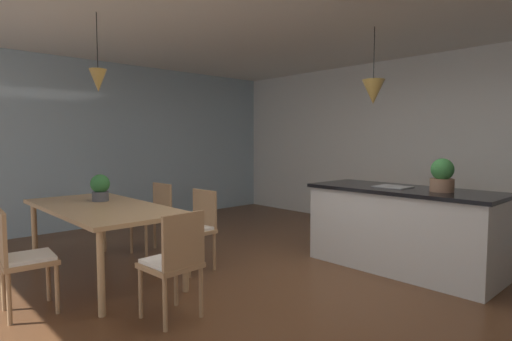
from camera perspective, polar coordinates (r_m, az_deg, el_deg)
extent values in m
cube|color=brown|center=(4.15, 4.95, -16.09)|extent=(10.00, 8.40, 0.04)
cube|color=white|center=(6.68, 24.20, 3.28)|extent=(10.00, 0.12, 2.70)
cube|color=#9EB7C6|center=(7.27, -19.48, 3.47)|extent=(0.06, 8.40, 2.70)
cube|color=tan|center=(4.52, -20.78, -4.85)|extent=(2.05, 0.96, 0.04)
cylinder|color=tan|center=(5.59, -20.54, -6.91)|extent=(0.06, 0.06, 0.73)
cylinder|color=tan|center=(3.95, -9.84, -11.34)|extent=(0.06, 0.06, 0.73)
cylinder|color=tan|center=(5.35, -28.54, -7.67)|extent=(0.06, 0.06, 0.73)
cylinder|color=tan|center=(3.60, -20.84, -13.13)|extent=(0.06, 0.06, 0.73)
cube|color=#A87F56|center=(3.40, -11.86, -12.79)|extent=(0.43, 0.43, 0.04)
cube|color=white|center=(3.39, -11.87, -12.23)|extent=(0.38, 0.38, 0.03)
cube|color=#A87F56|center=(3.20, -10.06, -9.60)|extent=(0.05, 0.38, 0.42)
cylinder|color=#A87F56|center=(3.53, -15.80, -16.12)|extent=(0.04, 0.04, 0.41)
cylinder|color=#A87F56|center=(3.70, -11.12, -15.04)|extent=(0.04, 0.04, 0.41)
cylinder|color=#A87F56|center=(3.26, -12.58, -17.81)|extent=(0.04, 0.04, 0.41)
cylinder|color=#A87F56|center=(3.44, -7.69, -16.49)|extent=(0.04, 0.04, 0.41)
cube|color=#A87F56|center=(4.54, -8.94, -8.41)|extent=(0.43, 0.43, 0.04)
cube|color=white|center=(4.53, -8.94, -7.98)|extent=(0.38, 0.38, 0.03)
cube|color=#A87F56|center=(4.61, -7.20, -5.29)|extent=(0.38, 0.06, 0.42)
cylinder|color=#A87F56|center=(4.36, -9.29, -11.99)|extent=(0.04, 0.04, 0.41)
cylinder|color=#A87F56|center=(4.63, -11.91, -11.08)|extent=(0.04, 0.04, 0.41)
cylinder|color=#A87F56|center=(4.57, -5.85, -11.20)|extent=(0.04, 0.04, 0.41)
cylinder|color=#A87F56|center=(4.82, -8.55, -10.40)|extent=(0.04, 0.04, 0.41)
cube|color=#A87F56|center=(5.31, -14.54, -6.63)|extent=(0.43, 0.43, 0.04)
cube|color=white|center=(5.31, -14.54, -6.26)|extent=(0.38, 0.38, 0.03)
cube|color=#A87F56|center=(5.37, -12.96, -3.99)|extent=(0.38, 0.06, 0.42)
cylinder|color=#A87F56|center=(5.13, -15.08, -9.60)|extent=(0.04, 0.04, 0.41)
cylinder|color=#A87F56|center=(5.42, -17.00, -8.90)|extent=(0.04, 0.04, 0.41)
cylinder|color=#A87F56|center=(5.31, -11.93, -9.06)|extent=(0.04, 0.04, 0.41)
cylinder|color=#A87F56|center=(5.59, -13.95, -8.43)|extent=(0.04, 0.04, 0.41)
cube|color=#A87F56|center=(3.91, -29.14, -11.00)|extent=(0.43, 0.43, 0.04)
cube|color=white|center=(3.90, -29.15, -10.50)|extent=(0.39, 0.39, 0.03)
cube|color=#A87F56|center=(3.84, -31.94, -7.86)|extent=(0.38, 0.06, 0.42)
cylinder|color=#A87F56|center=(4.16, -27.01, -13.24)|extent=(0.04, 0.04, 0.41)
cylinder|color=#A87F56|center=(3.84, -26.02, -14.67)|extent=(0.04, 0.04, 0.41)
cylinder|color=#A87F56|center=(4.11, -31.80, -13.61)|extent=(0.04, 0.04, 0.41)
cylinder|color=#A87F56|center=(3.79, -31.23, -15.10)|extent=(0.04, 0.04, 0.41)
cube|color=silver|center=(4.81, 19.70, -7.78)|extent=(1.95, 0.77, 0.88)
cube|color=black|center=(4.74, 19.83, -2.56)|extent=(2.01, 0.83, 0.04)
cube|color=gray|center=(4.79, 18.54, -2.16)|extent=(0.36, 0.30, 0.01)
cylinder|color=black|center=(4.59, -21.32, 16.54)|extent=(0.01, 0.01, 0.56)
cone|color=olive|center=(4.52, -21.18, 11.65)|extent=(0.17, 0.17, 0.23)
cylinder|color=black|center=(4.99, 16.16, 15.46)|extent=(0.01, 0.01, 0.59)
cone|color=olive|center=(4.93, 16.06, 10.51)|extent=(0.26, 0.26, 0.28)
cylinder|color=#8C664C|center=(4.55, 24.52, -1.88)|extent=(0.23, 0.23, 0.13)
sphere|color=#387F3D|center=(4.54, 24.59, 0.15)|extent=(0.22, 0.22, 0.22)
cylinder|color=#4C4C51|center=(4.84, -20.89, -3.39)|extent=(0.17, 0.17, 0.11)
sphere|color=#2D6B33|center=(4.82, -20.94, -1.73)|extent=(0.21, 0.21, 0.21)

